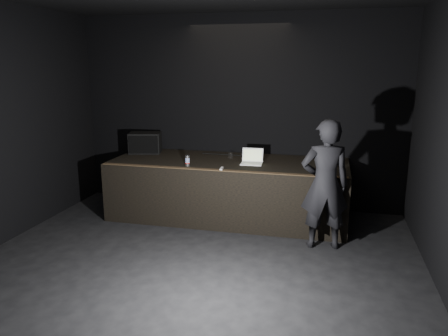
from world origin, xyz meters
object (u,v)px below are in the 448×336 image
at_px(stage_riser, 229,189).
at_px(person, 325,185).
at_px(laptop, 252,160).
at_px(stage_monitor, 145,143).
at_px(beer_can, 187,161).

relative_size(stage_riser, person, 2.12).
bearing_deg(laptop, stage_riser, 163.76).
distance_m(stage_monitor, person, 3.54).
bearing_deg(stage_riser, beer_can, -136.34).
height_order(stage_riser, beer_can, beer_can).
bearing_deg(beer_can, stage_riser, 43.66).
bearing_deg(stage_monitor, stage_riser, -24.62).
bearing_deg(laptop, beer_can, -158.94).
xyz_separation_m(beer_can, person, (2.19, -0.41, -0.14)).
height_order(stage_riser, stage_monitor, stage_monitor).
bearing_deg(stage_riser, person, -30.25).
xyz_separation_m(stage_riser, beer_can, (-0.56, -0.54, 0.59)).
relative_size(stage_riser, stage_monitor, 6.20).
relative_size(laptop, beer_can, 2.07).
bearing_deg(person, stage_monitor, -31.95).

